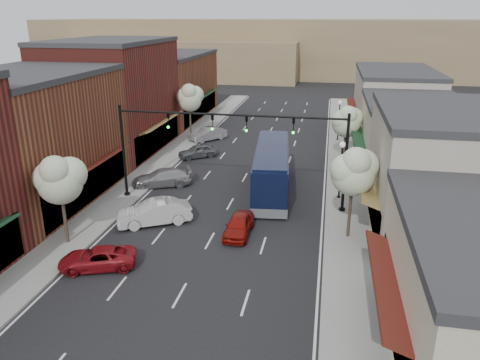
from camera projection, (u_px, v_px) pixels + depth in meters
The scene contains 28 objects.
ground at pixel (201, 256), 26.76m from camera, with size 160.00×160.00×0.00m, color black.
sidewalk_left at pixel (168, 156), 45.35m from camera, with size 2.80×73.00×0.15m, color gray.
sidewalk_right at pixel (345, 166), 42.37m from camera, with size 2.80×73.00×0.15m, color gray.
curb_left at pixel (182, 157), 45.10m from camera, with size 0.25×73.00×0.17m, color gray.
curb_right at pixel (329, 166), 42.62m from camera, with size 0.25×73.00×0.17m, color gray.
bldg_left_midnear at pixel (29, 140), 33.28m from camera, with size 10.14×14.10×9.40m.
bldg_left_midfar at pixel (114, 97), 45.99m from camera, with size 10.14×14.10×10.90m.
bldg_left_far at pixel (168, 87), 61.21m from camera, with size 10.14×18.10×8.40m.
bldg_right_midnear at pixel (442, 173), 28.58m from camera, with size 9.14×12.10×7.90m.
bldg_right_midfar at pixel (411, 137), 39.94m from camera, with size 9.14×12.10×6.40m.
bldg_right_far at pixel (393, 103), 52.73m from camera, with size 9.14×16.10×7.40m.
hill_far at pixel (303, 47), 108.07m from camera, with size 120.00×30.00×12.00m, color #7A6647.
hill_near at pixel (185, 59), 102.06m from camera, with size 50.00×20.00×8.00m, color #7A6647.
signal_mast_right at pixel (311, 147), 31.62m from camera, with size 8.22×0.46×7.00m.
signal_mast_left at pixel (153, 139), 33.61m from camera, with size 8.22×0.46×7.00m.
tree_right_near at pixel (354, 170), 27.44m from camera, with size 2.85×2.65×5.95m.
tree_right_far at pixel (347, 121), 42.41m from camera, with size 2.85×2.65×5.43m.
tree_left_near at pixel (60, 178), 26.76m from camera, with size 2.85×2.65×5.69m.
tree_left_far at pixel (190, 97), 50.70m from camera, with size 2.85×2.65×6.13m.
lamp_post_near at pixel (341, 161), 34.09m from camera, with size 0.44×0.44×4.44m.
lamp_post_far at pixel (339, 114), 50.29m from camera, with size 0.44×0.44×4.44m.
coach_bus at pixel (272, 169), 36.11m from camera, with size 3.60×11.69×3.52m.
red_hatchback at pixel (239, 225), 29.21m from camera, with size 1.51×3.76×1.28m, color maroon.
parked_car_a at pixel (98, 258), 25.38m from camera, with size 1.91×4.14×1.15m, color maroon.
parked_car_b at pixel (154, 213), 30.69m from camera, with size 1.69×4.84×1.59m, color silver.
parked_car_c at pixel (162, 178), 37.57m from camera, with size 1.93×4.76×1.38m, color #9B9AA0.
parked_car_d at pixel (198, 151), 45.06m from camera, with size 1.53×3.79×1.29m, color #56595D.
parked_car_e at pixel (208, 134), 51.18m from camera, with size 1.51×4.32×1.42m, color #ABABB0.
Camera 1 is at (6.66, -22.91, 13.07)m, focal length 35.00 mm.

